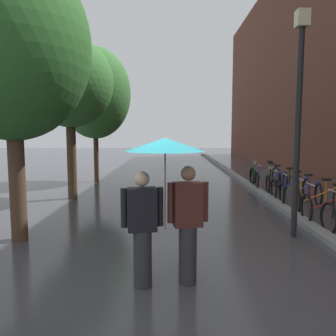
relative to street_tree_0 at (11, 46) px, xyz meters
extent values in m
plane|color=#38383D|center=(3.00, -1.85, -3.79)|extent=(80.00, 80.00, 0.00)
cube|color=slate|center=(6.20, 8.15, -3.73)|extent=(0.30, 36.00, 0.12)
cylinder|color=#473323|center=(0.00, 0.00, -2.56)|extent=(0.31, 0.31, 2.45)
ellipsoid|color=#2D6628|center=(0.00, 0.00, 0.02)|extent=(3.02, 3.02, 3.62)
cylinder|color=#473323|center=(-0.15, 4.22, -2.45)|extent=(0.30, 0.30, 2.67)
ellipsoid|color=#387533|center=(-0.15, 4.22, -0.06)|extent=(2.77, 2.77, 2.84)
cylinder|color=#473323|center=(-0.17, 7.89, -2.61)|extent=(0.21, 0.21, 2.36)
ellipsoid|color=#387533|center=(-0.17, 7.89, 0.01)|extent=(3.04, 3.04, 3.84)
torus|color=black|center=(6.39, 0.40, -3.44)|extent=(0.09, 0.70, 0.70)
cylinder|color=black|center=(6.48, 0.41, -3.15)|extent=(0.04, 0.04, 0.58)
cylinder|color=#9E9EA3|center=(6.48, 0.41, -2.86)|extent=(0.05, 0.46, 0.03)
torus|color=black|center=(6.29, 1.31, -3.44)|extent=(0.07, 0.70, 0.70)
cylinder|color=red|center=(6.90, 1.30, -3.24)|extent=(0.88, 0.05, 0.43)
cylinder|color=red|center=(6.37, 1.31, -3.15)|extent=(0.04, 0.04, 0.58)
cylinder|color=#9E9EA3|center=(6.37, 1.31, -2.86)|extent=(0.04, 0.46, 0.03)
torus|color=black|center=(6.41, 2.21, -3.44)|extent=(0.15, 0.70, 0.70)
cylinder|color=orange|center=(7.01, 2.13, -3.24)|extent=(0.88, 0.14, 0.43)
cylinder|color=orange|center=(7.11, 2.12, -3.16)|extent=(0.04, 0.04, 0.55)
cube|color=black|center=(7.11, 2.12, -2.86)|extent=(0.23, 0.13, 0.06)
cylinder|color=orange|center=(6.49, 2.20, -3.15)|extent=(0.04, 0.04, 0.58)
cylinder|color=#9E9EA3|center=(6.49, 2.20, -2.86)|extent=(0.08, 0.46, 0.03)
torus|color=black|center=(6.33, 3.18, -3.44)|extent=(0.16, 0.70, 0.70)
torus|color=black|center=(7.34, 3.03, -3.44)|extent=(0.16, 0.70, 0.70)
cylinder|color=#233DA8|center=(6.93, 3.09, -3.24)|extent=(0.88, 0.16, 0.43)
cylinder|color=#233DA8|center=(7.03, 3.08, -3.16)|extent=(0.04, 0.04, 0.55)
cube|color=black|center=(7.03, 3.08, -2.86)|extent=(0.23, 0.13, 0.06)
cylinder|color=#233DA8|center=(6.41, 3.17, -3.15)|extent=(0.04, 0.04, 0.58)
cylinder|color=#9E9EA3|center=(6.41, 3.17, -2.86)|extent=(0.09, 0.46, 0.03)
torus|color=black|center=(6.35, 4.02, -3.44)|extent=(0.10, 0.70, 0.70)
torus|color=black|center=(7.36, 3.96, -3.44)|extent=(0.10, 0.70, 0.70)
cylinder|color=#233DA8|center=(6.96, 3.98, -3.24)|extent=(0.88, 0.09, 0.43)
cylinder|color=#233DA8|center=(7.06, 3.98, -3.16)|extent=(0.04, 0.04, 0.55)
cube|color=black|center=(7.06, 3.98, -2.86)|extent=(0.23, 0.11, 0.06)
cylinder|color=#233DA8|center=(6.43, 4.01, -3.15)|extent=(0.04, 0.04, 0.58)
cylinder|color=#9E9EA3|center=(6.43, 4.01, -2.86)|extent=(0.06, 0.46, 0.03)
torus|color=black|center=(6.42, 4.92, -3.44)|extent=(0.16, 0.70, 0.70)
torus|color=black|center=(7.43, 4.77, -3.44)|extent=(0.16, 0.70, 0.70)
cylinder|color=black|center=(7.02, 4.83, -3.24)|extent=(0.88, 0.16, 0.43)
cylinder|color=black|center=(7.12, 4.82, -3.16)|extent=(0.04, 0.04, 0.55)
cube|color=black|center=(7.12, 4.82, -2.86)|extent=(0.23, 0.13, 0.06)
cylinder|color=black|center=(6.50, 4.91, -3.15)|extent=(0.04, 0.04, 0.58)
cylinder|color=#9E9EA3|center=(6.50, 4.91, -2.86)|extent=(0.09, 0.46, 0.03)
torus|color=black|center=(6.27, 5.81, -3.44)|extent=(0.14, 0.70, 0.70)
torus|color=black|center=(7.28, 5.70, -3.44)|extent=(0.14, 0.70, 0.70)
cylinder|color=#233DA8|center=(6.88, 5.74, -3.24)|extent=(0.88, 0.14, 0.43)
cylinder|color=#233DA8|center=(6.98, 5.73, -3.16)|extent=(0.04, 0.04, 0.55)
cube|color=black|center=(6.98, 5.73, -2.86)|extent=(0.23, 0.12, 0.06)
cylinder|color=#233DA8|center=(6.35, 5.80, -3.15)|extent=(0.04, 0.04, 0.58)
cylinder|color=#9E9EA3|center=(6.35, 5.80, -2.86)|extent=(0.08, 0.46, 0.03)
torus|color=black|center=(6.29, 6.59, -3.44)|extent=(0.11, 0.70, 0.70)
torus|color=black|center=(7.31, 6.51, -3.44)|extent=(0.11, 0.70, 0.70)
cylinder|color=#1E7A38|center=(6.90, 6.54, -3.24)|extent=(0.88, 0.10, 0.43)
cylinder|color=#1E7A38|center=(7.00, 6.53, -3.16)|extent=(0.04, 0.04, 0.55)
cube|color=black|center=(7.00, 6.53, -2.86)|extent=(0.23, 0.12, 0.06)
cylinder|color=#1E7A38|center=(6.37, 6.58, -3.15)|extent=(0.04, 0.04, 0.58)
cylinder|color=#9E9EA3|center=(6.37, 6.58, -2.86)|extent=(0.06, 0.46, 0.03)
torus|color=black|center=(6.49, 7.32, -3.44)|extent=(0.15, 0.70, 0.70)
torus|color=black|center=(7.50, 7.45, -3.44)|extent=(0.15, 0.70, 0.70)
cylinder|color=slate|center=(7.09, 7.40, -3.24)|extent=(0.88, 0.15, 0.43)
cylinder|color=slate|center=(7.19, 7.41, -3.16)|extent=(0.04, 0.04, 0.55)
cube|color=black|center=(7.19, 7.41, -2.86)|extent=(0.23, 0.13, 0.06)
cylinder|color=slate|center=(6.57, 7.33, -3.15)|extent=(0.04, 0.04, 0.58)
cylinder|color=#9E9EA3|center=(6.57, 7.33, -2.86)|extent=(0.09, 0.46, 0.03)
cylinder|color=#2D2D33|center=(2.65, -2.02, -3.39)|extent=(0.26, 0.26, 0.81)
cube|color=black|center=(2.65, -2.02, -2.68)|extent=(0.43, 0.28, 0.60)
sphere|color=beige|center=(2.65, -2.02, -2.25)|extent=(0.21, 0.21, 0.21)
cylinder|color=black|center=(2.40, -2.06, -2.65)|extent=(0.09, 0.09, 0.54)
cylinder|color=black|center=(2.89, -1.97, -2.65)|extent=(0.09, 0.09, 0.54)
cylinder|color=#2D2D33|center=(3.28, -1.91, -3.37)|extent=(0.26, 0.26, 0.84)
cube|color=#4C231E|center=(3.28, -1.91, -2.63)|extent=(0.43, 0.28, 0.63)
sphere|color=#9E7051|center=(3.28, -1.91, -2.19)|extent=(0.21, 0.21, 0.21)
cylinder|color=#4C231E|center=(3.04, -1.95, -2.60)|extent=(0.09, 0.09, 0.57)
cylinder|color=#4C231E|center=(3.53, -1.87, -2.60)|extent=(0.09, 0.09, 0.57)
cylinder|color=#9E9EA3|center=(2.96, -1.94, -2.42)|extent=(0.02, 0.02, 1.13)
cone|color=#1EB2C6|center=(2.96, -1.94, -1.79)|extent=(1.10, 1.10, 0.18)
cylinder|color=black|center=(5.60, 0.24, -1.69)|extent=(0.12, 0.12, 4.20)
cube|color=beige|center=(5.60, 0.24, 0.57)|extent=(0.24, 0.24, 0.32)
camera|label=1|loc=(3.03, -6.54, -1.61)|focal=35.76mm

